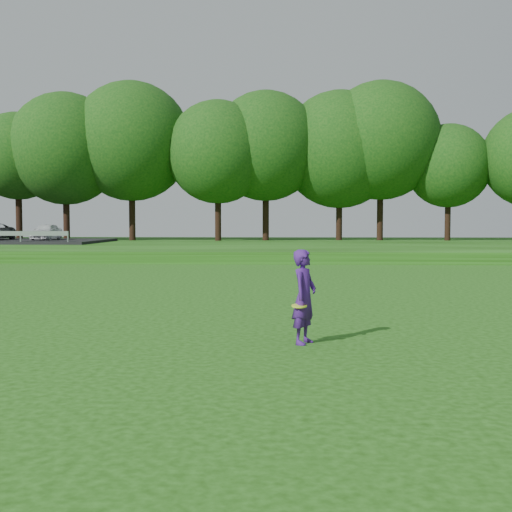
{
  "coord_description": "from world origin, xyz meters",
  "views": [
    {
      "loc": [
        1.01,
        -12.45,
        2.11
      ],
      "look_at": [
        0.39,
        2.55,
        1.3
      ],
      "focal_mm": 45.0,
      "sensor_mm": 36.0,
      "label": 1
    }
  ],
  "objects": [
    {
      "name": "ground",
      "position": [
        0.0,
        0.0,
        0.0
      ],
      "size": [
        140.0,
        140.0,
        0.0
      ],
      "primitive_type": "plane",
      "color": "#1C450D",
      "rests_on": "ground"
    },
    {
      "name": "berm",
      "position": [
        0.0,
        34.0,
        0.3
      ],
      "size": [
        130.0,
        30.0,
        0.6
      ],
      "primitive_type": "cube",
      "color": "#1C450D",
      "rests_on": "ground"
    },
    {
      "name": "walking_path",
      "position": [
        0.0,
        20.0,
        0.02
      ],
      "size": [
        130.0,
        1.6,
        0.04
      ],
      "primitive_type": "cube",
      "color": "gray",
      "rests_on": "ground"
    },
    {
      "name": "treeline",
      "position": [
        0.0,
        38.0,
        8.1
      ],
      "size": [
        104.0,
        7.0,
        15.0
      ],
      "primitive_type": null,
      "color": "#0E3F10",
      "rests_on": "berm"
    },
    {
      "name": "woman",
      "position": [
        1.39,
        -1.45,
        0.81
      ],
      "size": [
        0.6,
        0.7,
        1.63
      ],
      "color": "#471C7E",
      "rests_on": "ground"
    }
  ]
}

